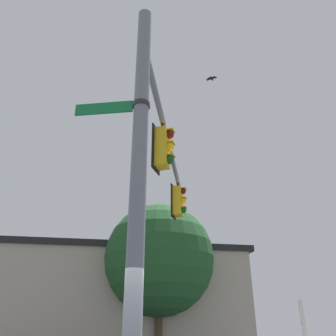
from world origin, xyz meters
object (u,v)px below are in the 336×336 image
(traffic_light_nearest_pole, at_px, (163,148))
(bird_flying, at_px, (212,78))
(street_name_sign, at_px, (122,107))
(traffic_light_mid_inner, at_px, (179,201))

(traffic_light_nearest_pole, height_order, bird_flying, bird_flying)
(street_name_sign, height_order, bird_flying, bird_flying)
(traffic_light_mid_inner, bearing_deg, traffic_light_nearest_pole, 10.83)
(traffic_light_nearest_pole, height_order, street_name_sign, traffic_light_nearest_pole)
(street_name_sign, bearing_deg, traffic_light_nearest_pole, -176.96)
(traffic_light_nearest_pole, height_order, traffic_light_mid_inner, same)
(bird_flying, bearing_deg, street_name_sign, -17.20)
(traffic_light_nearest_pole, relative_size, bird_flying, 4.13)
(street_name_sign, bearing_deg, bird_flying, 162.80)
(traffic_light_mid_inner, xyz_separation_m, bird_flying, (3.09, 1.93, 2.50))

